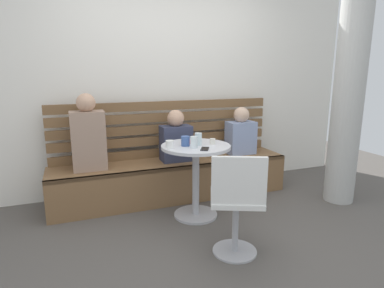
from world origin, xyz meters
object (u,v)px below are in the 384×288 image
at_px(person_adult, 88,136).
at_px(plate_small, 190,142).
at_px(booth_bench, 173,179).
at_px(person_child_middle, 176,139).
at_px(cup_ceramic_white, 170,144).
at_px(cup_water_clear, 194,142).
at_px(cup_glass_tall, 198,139).
at_px(cafe_table, 196,167).
at_px(phone_on_table, 205,149).
at_px(white_chair, 237,202).
at_px(cup_espresso_small, 213,141).
at_px(person_child_left, 241,133).
at_px(cup_mug_blue, 185,141).

distance_m(person_adult, plate_small, 1.04).
bearing_deg(booth_bench, person_child_middle, 12.10).
bearing_deg(cup_ceramic_white, cup_water_clear, -21.75).
relative_size(person_adult, cup_glass_tall, 6.59).
distance_m(cafe_table, phone_on_table, 0.30).
bearing_deg(cup_glass_tall, person_adult, 150.21).
relative_size(white_chair, cup_water_clear, 7.73).
bearing_deg(person_child_middle, cup_ceramic_white, -113.18).
relative_size(person_child_middle, cup_water_clear, 5.32).
bearing_deg(cup_ceramic_white, phone_on_table, -31.44).
bearing_deg(cup_water_clear, cup_espresso_small, 20.35).
height_order(cafe_table, cup_espresso_small, cup_espresso_small).
bearing_deg(cup_espresso_small, person_adult, 153.08).
bearing_deg(cup_ceramic_white, plate_small, 32.56).
height_order(cup_espresso_small, cup_ceramic_white, cup_ceramic_white).
xyz_separation_m(cafe_table, person_adult, (-0.97, 0.56, 0.28)).
bearing_deg(person_child_left, person_child_middle, -178.08).
xyz_separation_m(white_chair, phone_on_table, (-0.01, 0.62, 0.28)).
distance_m(cup_glass_tall, cup_water_clear, 0.13).
height_order(cafe_table, phone_on_table, phone_on_table).
height_order(booth_bench, cup_mug_blue, cup_mug_blue).
xyz_separation_m(booth_bench, cafe_table, (0.07, -0.56, 0.30)).
bearing_deg(person_adult, cup_ceramic_white, -39.74).
distance_m(white_chair, person_child_left, 1.64).
distance_m(booth_bench, person_adult, 1.07).
distance_m(cup_espresso_small, cup_mug_blue, 0.28).
bearing_deg(plate_small, person_adult, 156.63).
distance_m(cup_mug_blue, plate_small, 0.18).
height_order(cup_ceramic_white, plate_small, cup_ceramic_white).
bearing_deg(cup_espresso_small, person_child_left, 42.68).
distance_m(person_child_left, cup_ceramic_white, 1.26).
height_order(cafe_table, person_child_left, person_child_left).
bearing_deg(person_child_left, cup_ceramic_white, -150.93).
bearing_deg(cafe_table, cup_espresso_small, -5.08).
bearing_deg(cup_water_clear, plate_small, 78.63).
relative_size(cafe_table, cup_mug_blue, 7.79).
relative_size(cup_espresso_small, phone_on_table, 0.40).
distance_m(cup_glass_tall, cup_ceramic_white, 0.29).
distance_m(booth_bench, person_child_middle, 0.48).
height_order(white_chair, person_adult, person_adult).
bearing_deg(person_adult, cup_mug_blue, -32.84).
distance_m(booth_bench, cup_water_clear, 0.87).
relative_size(cafe_table, white_chair, 0.87).
distance_m(person_child_left, cup_espresso_small, 0.90).
bearing_deg(cup_espresso_small, white_chair, -100.75).
distance_m(person_child_middle, cup_ceramic_white, 0.64).
distance_m(booth_bench, cup_mug_blue, 0.79).
height_order(booth_bench, cup_espresso_small, cup_espresso_small).
xyz_separation_m(booth_bench, person_child_left, (0.90, 0.04, 0.47)).
relative_size(white_chair, person_child_middle, 1.45).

